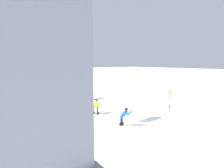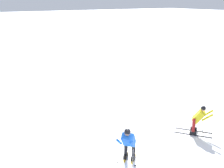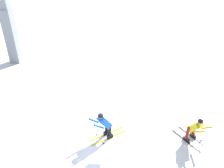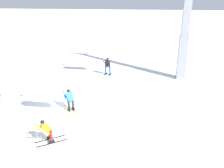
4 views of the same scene
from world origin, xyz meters
name	(u,v)px [view 1 (image 1 of 4)]	position (x,y,z in m)	size (l,w,h in m)	color
ground_plane	(128,122)	(0.00, 0.00, 0.00)	(260.00, 260.00, 0.00)	white
skier_carving_main	(124,115)	(-0.38, 0.76, 0.79)	(1.69, 1.47, 1.53)	yellow
trail_marker_pole	(170,101)	(-0.79, -4.56, 1.20)	(0.07, 0.28, 2.23)	orange
skier_distant_uphill	(96,106)	(3.43, 0.83, 0.74)	(1.41, 1.62, 1.44)	black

